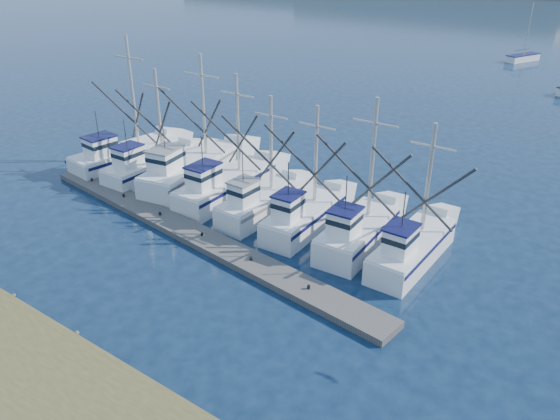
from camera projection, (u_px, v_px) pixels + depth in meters
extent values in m
plane|color=#0C1D35|center=(240.00, 340.00, 23.87)|extent=(500.00, 500.00, 0.00)
cube|color=#5D5853|center=(191.00, 233.00, 32.27)|extent=(27.69, 5.15, 0.37)
cube|color=white|center=(126.00, 157.00, 42.23)|extent=(3.69, 8.59, 1.37)
cube|color=white|center=(100.00, 147.00, 40.03)|extent=(1.81, 2.20, 1.50)
cylinder|color=#B7B2A8|center=(132.00, 91.00, 41.13)|extent=(0.22, 0.22, 8.31)
cube|color=white|center=(151.00, 168.00, 40.23)|extent=(2.51, 7.55, 1.36)
cube|color=white|center=(128.00, 157.00, 38.19)|extent=(1.42, 1.85, 1.50)
cylinder|color=#B7B2A8|center=(159.00, 113.00, 39.46)|extent=(0.22, 0.22, 6.35)
cube|color=white|center=(192.00, 172.00, 39.02)|extent=(4.38, 9.55, 1.75)
cube|color=white|center=(166.00, 160.00, 36.57)|extent=(2.01, 2.49, 1.50)
cylinder|color=#B7B2A8|center=(203.00, 106.00, 38.19)|extent=(0.22, 0.22, 7.17)
cube|color=white|center=(227.00, 187.00, 36.93)|extent=(2.66, 8.42, 1.45)
cube|color=white|center=(204.00, 177.00, 34.71)|extent=(1.47, 2.07, 1.50)
cylinder|color=#B7B2A8|center=(238.00, 124.00, 36.17)|extent=(0.22, 0.22, 6.69)
cube|color=white|center=(261.00, 206.00, 34.41)|extent=(2.35, 6.63, 1.41)
cube|color=white|center=(244.00, 194.00, 32.54)|extent=(1.30, 1.64, 1.50)
cylinder|color=#B7B2A8|center=(271.00, 144.00, 33.58)|extent=(0.22, 0.22, 6.08)
cube|color=white|center=(304.00, 219.00, 32.80)|extent=(2.52, 6.78, 1.39)
cube|color=white|center=(288.00, 207.00, 30.90)|extent=(1.36, 1.69, 1.50)
cylinder|color=#B7B2A8|center=(316.00, 156.00, 32.00)|extent=(0.22, 0.22, 6.00)
cube|color=white|center=(358.00, 235.00, 30.87)|extent=(2.75, 6.75, 1.48)
cube|color=white|center=(344.00, 223.00, 28.97)|extent=(1.48, 1.69, 1.50)
cylinder|color=#B7B2A8|center=(372.00, 160.00, 29.84)|extent=(0.22, 0.22, 6.94)
cube|color=white|center=(412.00, 251.00, 29.42)|extent=(2.27, 7.10, 1.37)
cube|color=white|center=(400.00, 241.00, 27.46)|extent=(1.29, 1.74, 1.50)
cylinder|color=#B7B2A8|center=(428.00, 180.00, 28.64)|extent=(0.22, 0.22, 6.15)
cube|color=white|center=(523.00, 58.00, 79.26)|extent=(3.75, 5.82, 0.90)
cylinder|color=#B7B2A8|center=(529.00, 29.00, 77.68)|extent=(0.12, 0.12, 7.20)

